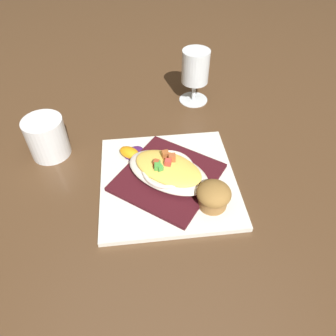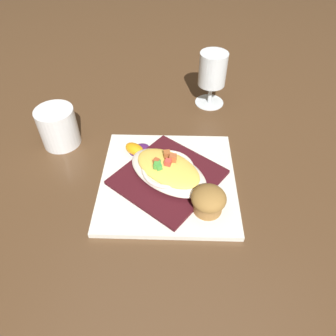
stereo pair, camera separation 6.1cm
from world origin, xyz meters
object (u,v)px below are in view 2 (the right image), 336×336
at_px(muffin, 208,200).
at_px(orange_garnish, 136,149).
at_px(stemmed_glass, 212,73).
at_px(coffee_mug, 58,128).
at_px(gratin_dish, 168,170).
at_px(square_plate, 168,180).

distance_m(muffin, orange_garnish, 0.21).
height_order(orange_garnish, stemmed_glass, stemmed_glass).
xyz_separation_m(muffin, coffee_mug, (0.14, 0.35, 0.00)).
distance_m(orange_garnish, stemmed_glass, 0.28).
height_order(gratin_dish, muffin, gratin_dish).
distance_m(gratin_dish, orange_garnish, 0.11).
bearing_deg(coffee_mug, stemmed_glass, -54.56).
relative_size(gratin_dish, muffin, 3.14).
relative_size(gratin_dish, stemmed_glass, 1.44).
bearing_deg(muffin, coffee_mug, 68.71).
xyz_separation_m(square_plate, coffee_mug, (0.08, 0.26, 0.03)).
bearing_deg(gratin_dish, square_plate, -123.31).
xyz_separation_m(orange_garnish, coffee_mug, (0.01, 0.18, 0.02)).
distance_m(gratin_dish, muffin, 0.10).
bearing_deg(gratin_dish, muffin, -125.41).
bearing_deg(coffee_mug, muffin, -111.29).
relative_size(muffin, coffee_mug, 0.61).
height_order(square_plate, coffee_mug, coffee_mug).
height_order(gratin_dish, stemmed_glass, stemmed_glass).
relative_size(orange_garnish, stemmed_glass, 0.47).
height_order(coffee_mug, stemmed_glass, stemmed_glass).
relative_size(square_plate, stemmed_glass, 1.96).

